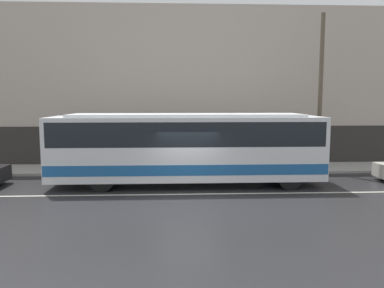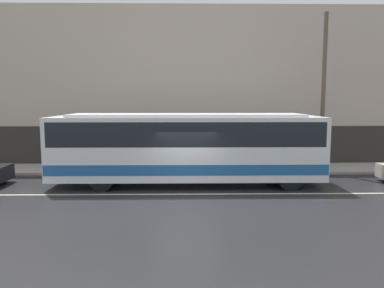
{
  "view_description": "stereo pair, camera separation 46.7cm",
  "coord_description": "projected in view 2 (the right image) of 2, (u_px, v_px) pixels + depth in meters",
  "views": [
    {
      "loc": [
        -0.52,
        -14.85,
        3.79
      ],
      "look_at": [
        0.25,
        1.75,
        1.85
      ],
      "focal_mm": 35.0,
      "sensor_mm": 36.0,
      "label": 1
    },
    {
      "loc": [
        -0.05,
        -14.86,
        3.79
      ],
      "look_at": [
        0.25,
        1.75,
        1.85
      ],
      "focal_mm": 35.0,
      "sensor_mm": 36.0,
      "label": 2
    }
  ],
  "objects": [
    {
      "name": "ground_plane",
      "position": [
        187.0,
        194.0,
        15.2
      ],
      "size": [
        60.0,
        60.0,
        0.0
      ],
      "primitive_type": "plane",
      "color": "#262628"
    },
    {
      "name": "sidewalk",
      "position": [
        186.0,
        168.0,
        20.6
      ],
      "size": [
        60.0,
        2.89,
        0.13
      ],
      "color": "#A09E99",
      "rests_on": "ground_plane"
    },
    {
      "name": "building_facade",
      "position": [
        186.0,
        89.0,
        21.67
      ],
      "size": [
        60.0,
        0.35,
        9.21
      ],
      "color": "#B7A899",
      "rests_on": "ground_plane"
    },
    {
      "name": "lane_stripe",
      "position": [
        187.0,
        194.0,
        15.2
      ],
      "size": [
        54.0,
        0.14,
        0.01
      ],
      "color": "beige",
      "rests_on": "ground_plane"
    },
    {
      "name": "transit_bus",
      "position": [
        187.0,
        145.0,
        16.73
      ],
      "size": [
        11.98,
        2.62,
        3.2
      ],
      "color": "white",
      "rests_on": "ground_plane"
    },
    {
      "name": "utility_pole_near",
      "position": [
        323.0,
        92.0,
        19.55
      ],
      "size": [
        0.22,
        0.22,
        8.16
      ],
      "color": "brown",
      "rests_on": "sidewalk"
    },
    {
      "name": "pedestrian_waiting",
      "position": [
        200.0,
        153.0,
        20.52
      ],
      "size": [
        0.36,
        0.36,
        1.74
      ],
      "color": "#333338",
      "rests_on": "sidewalk"
    }
  ]
}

